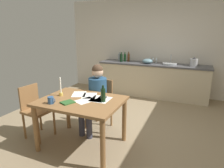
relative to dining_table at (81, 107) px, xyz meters
name	(u,v)px	position (x,y,z in m)	size (l,w,h in m)	color
ground_plane	(124,134)	(0.46, 0.62, -0.67)	(5.20, 5.20, 0.04)	#937F60
wall_back	(157,47)	(0.46, 3.22, 0.65)	(5.20, 0.12, 2.60)	silver
kitchen_counter	(152,80)	(0.46, 2.86, -0.20)	(2.90, 0.64, 0.90)	beige
dining_table	(81,107)	(0.00, 0.00, 0.00)	(1.21, 0.91, 0.76)	olive
chair_at_table	(100,101)	(-0.03, 0.70, -0.15)	(0.45, 0.45, 0.89)	olive
person_seated	(96,94)	(-0.05, 0.55, 0.03)	(0.37, 0.62, 1.19)	navy
chair_side_empty	(35,109)	(-0.87, -0.05, -0.15)	(0.44, 0.44, 0.88)	olive
coffee_mug	(51,100)	(-0.31, -0.30, 0.16)	(0.12, 0.08, 0.10)	#33598C
candlestick	(61,90)	(-0.39, 0.04, 0.20)	(0.06, 0.06, 0.30)	gold
book_magazine	(68,102)	(-0.11, -0.18, 0.12)	(0.15, 0.17, 0.02)	#2E5E2A
paper_letter	(98,99)	(0.21, 0.15, 0.11)	(0.21, 0.30, 0.00)	white
paper_bill	(79,94)	(-0.17, 0.22, 0.11)	(0.21, 0.30, 0.00)	white
paper_envelope	(89,96)	(0.02, 0.22, 0.11)	(0.21, 0.30, 0.00)	white
paper_receipt	(103,100)	(0.29, 0.14, 0.11)	(0.21, 0.30, 0.00)	white
paper_notice	(86,100)	(0.08, 0.00, 0.11)	(0.21, 0.30, 0.00)	white
wine_bottle_on_table	(103,95)	(0.33, 0.07, 0.21)	(0.07, 0.07, 0.24)	black
sink_unit	(170,64)	(0.89, 2.87, 0.27)	(0.36, 0.36, 0.24)	#B2B7BC
bottle_oil	(119,57)	(-0.54, 2.96, 0.35)	(0.07, 0.07, 0.24)	#8C999E
bottle_vinegar	(121,58)	(-0.42, 2.80, 0.36)	(0.08, 0.08, 0.27)	black
bottle_wine_red	(125,57)	(-0.35, 2.91, 0.36)	(0.06, 0.06, 0.26)	#194C23
bottle_sauce	(129,57)	(-0.25, 2.91, 0.37)	(0.06, 0.06, 0.28)	#593319
mixing_bowl	(147,61)	(0.32, 2.81, 0.31)	(0.27, 0.27, 0.12)	#668C99
stovetop_kettle	(194,62)	(1.46, 2.86, 0.35)	(0.18, 0.18, 0.22)	#B7BABF
wine_glass_near_sink	(157,59)	(0.52, 3.01, 0.36)	(0.07, 0.07, 0.15)	silver
wine_glass_by_kettle	(153,59)	(0.42, 3.01, 0.36)	(0.07, 0.07, 0.15)	silver
wine_glass_back_left	(150,58)	(0.34, 3.01, 0.36)	(0.07, 0.07, 0.15)	silver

